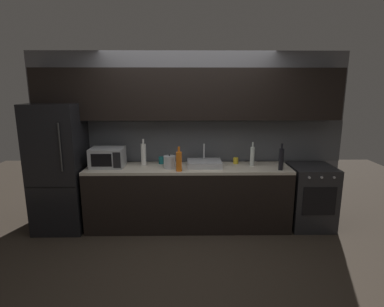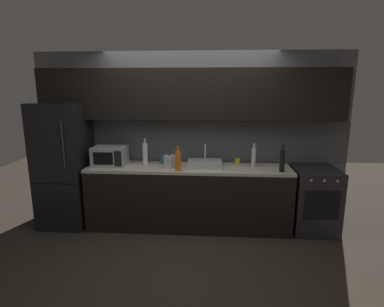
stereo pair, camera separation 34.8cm
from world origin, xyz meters
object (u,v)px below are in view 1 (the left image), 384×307
kettle (170,162)px  mug_teal (162,160)px  wine_bottle_dark (282,159)px  oven_range (311,197)px  wine_bottle_orange (179,161)px  wine_bottle_white (144,154)px  mug_yellow (236,161)px  microwave (108,157)px  wine_bottle_clear (253,156)px  refrigerator (59,168)px

kettle → mug_teal: 0.29m
wine_bottle_dark → mug_teal: size_ratio=3.59×
oven_range → kettle: bearing=-178.1°
oven_range → wine_bottle_orange: bearing=-173.4°
wine_bottle_dark → wine_bottle_orange: bearing=-178.4°
wine_bottle_orange → wine_bottle_white: (-0.51, 0.32, 0.02)m
mug_yellow → mug_teal: 1.09m
mug_yellow → mug_teal: mug_teal is taller
wine_bottle_white → kettle: bearing=-24.1°
wine_bottle_white → mug_yellow: (1.33, 0.08, -0.12)m
kettle → wine_bottle_orange: bearing=-48.5°
oven_range → microwave: size_ratio=1.96×
wine_bottle_orange → mug_teal: size_ratio=3.28×
wine_bottle_white → wine_bottle_clear: (1.55, -0.05, -0.02)m
oven_range → wine_bottle_clear: size_ratio=2.65×
wine_bottle_orange → mug_yellow: 0.92m
refrigerator → wine_bottle_dark: bearing=-3.4°
refrigerator → mug_yellow: 2.51m
oven_range → wine_bottle_dark: size_ratio=2.48×
microwave → mug_teal: (0.73, 0.17, -0.08)m
microwave → mug_yellow: (1.82, 0.16, -0.09)m
mug_yellow → mug_teal: (-1.09, 0.01, 0.01)m
microwave → wine_bottle_white: size_ratio=1.21×
wine_bottle_clear → mug_yellow: 0.27m
wine_bottle_dark → refrigerator: bearing=176.6°
wine_bottle_dark → mug_teal: 1.69m
microwave → refrigerator: bearing=-178.4°
refrigerator → mug_yellow: (2.50, 0.18, 0.05)m
wine_bottle_white → wine_bottle_dark: bearing=-8.5°
mug_teal → oven_range: bearing=-5.0°
microwave → kettle: microwave is taller
refrigerator → wine_bottle_clear: (2.72, 0.05, 0.15)m
refrigerator → kettle: bearing=-2.5°
wine_bottle_white → wine_bottle_clear: bearing=-1.8°
wine_bottle_clear → mug_teal: wine_bottle_clear is taller
refrigerator → mug_yellow: refrigerator is taller
wine_bottle_white → mug_teal: wine_bottle_white is taller
microwave → mug_teal: 0.76m
wine_bottle_white → mug_teal: bearing=19.3°
wine_bottle_dark → mug_teal: (-1.64, 0.37, -0.10)m
oven_range → wine_bottle_clear: wine_bottle_clear is taller
microwave → kettle: bearing=-5.6°
kettle → wine_bottle_clear: (1.17, 0.12, 0.05)m
wine_bottle_orange → microwave: bearing=166.7°
wine_bottle_clear → wine_bottle_orange: bearing=-165.2°
wine_bottle_white → wine_bottle_dark: 1.91m
wine_bottle_white → refrigerator: bearing=-175.0°
mug_yellow → wine_bottle_dark: bearing=-32.9°
refrigerator → mug_teal: 1.43m
mug_teal → microwave: bearing=-167.1°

